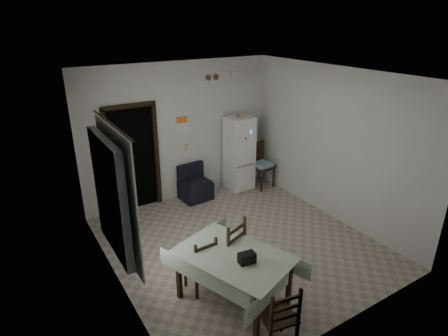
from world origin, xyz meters
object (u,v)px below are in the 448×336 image
Objects in this scene: fridge at (239,153)px; dining_chair_near_head at (277,315)px; dining_table at (233,279)px; dining_chair_far_right at (225,250)px; dining_chair_far_left at (200,263)px; corner_chair at (262,166)px; navy_seat at (195,183)px.

fridge is 4.55m from dining_chair_near_head.
dining_table is 0.50m from dining_chair_far_right.
dining_chair_far_left is 1.41m from dining_chair_near_head.
fridge is 0.62m from corner_chair.
navy_seat is 4.13m from dining_chair_near_head.
dining_chair_far_left is at bearing 96.29° from dining_table.
fridge is 1.58× the size of dining_chair_far_right.
dining_table reaches higher than navy_seat.
fridge is 2.25× the size of navy_seat.
dining_chair_far_left is 0.41m from dining_chair_far_right.
navy_seat is 2.91m from dining_chair_far_left.
dining_table is 1.68× the size of dining_chair_far_left.
dining_chair_far_left is 0.94× the size of dining_chair_near_head.
dining_chair_near_head reaches higher than dining_table.
dining_table is 1.59× the size of dining_chair_near_head.
dining_table is (-2.18, -3.10, -0.45)m from fridge.
dining_chair_far_left is at bearing -120.61° from navy_seat.
dining_chair_far_left is (-2.90, -2.36, -0.08)m from corner_chair.
navy_seat is 0.70× the size of dining_chair_far_right.
corner_chair is at bearing -113.79° from dining_chair_near_head.
fridge is at bearing -148.09° from dining_chair_far_right.
dining_chair_far_left is 0.83× the size of dining_chair_far_right.
fridge is 1.12× the size of dining_table.
corner_chair reaches higher than dining_table.
dining_chair_near_head reaches higher than dining_chair_far_left.
navy_seat is at bearing -93.12° from dining_chair_near_head.
dining_table is 0.55m from dining_chair_far_left.
dining_table is at bearing 113.56° from dining_chair_far_left.
dining_chair_far_right is 1.13× the size of dining_chair_near_head.
dining_chair_far_left is at bearing -25.24° from dining_chair_far_right.
corner_chair is 1.11× the size of dining_chair_near_head.
navy_seat is (-1.13, -0.00, -0.47)m from fridge.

